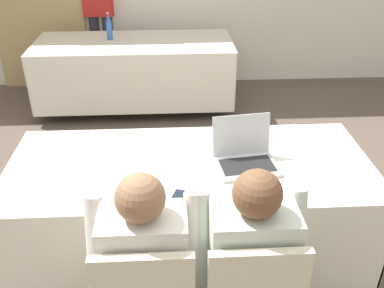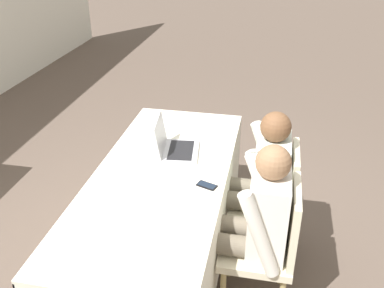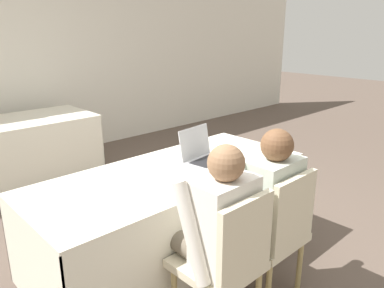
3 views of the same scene
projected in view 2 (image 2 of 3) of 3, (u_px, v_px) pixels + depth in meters
The scene contains 10 objects.
ground_plane at pixel (164, 260), 3.16m from camera, with size 24.00×24.00×0.00m, color brown.
conference_table_near at pixel (161, 196), 2.88m from camera, with size 2.07×0.87×0.75m.
laptop at pixel (175, 146), 3.04m from camera, with size 0.37×0.33×0.25m.
cell_phone at pixel (207, 185), 2.68m from camera, with size 0.10×0.14×0.01m.
paper_beside_laptop at pixel (166, 201), 2.54m from camera, with size 0.29×0.35×0.00m.
paper_centre_table at pixel (170, 122), 3.52m from camera, with size 0.28×0.34×0.00m.
chair_near_left at pixel (270, 243), 2.60m from camera, with size 0.44×0.44×0.89m.
chair_near_right at pixel (272, 200), 2.99m from camera, with size 0.44×0.44×0.89m.
person_checkered_shirt at pixel (254, 219), 2.54m from camera, with size 0.50×0.52×1.15m.
person_white_shirt at pixel (259, 179), 2.93m from camera, with size 0.50×0.52×1.15m.
Camera 2 is at (-2.29, -0.68, 2.24)m, focal length 40.00 mm.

